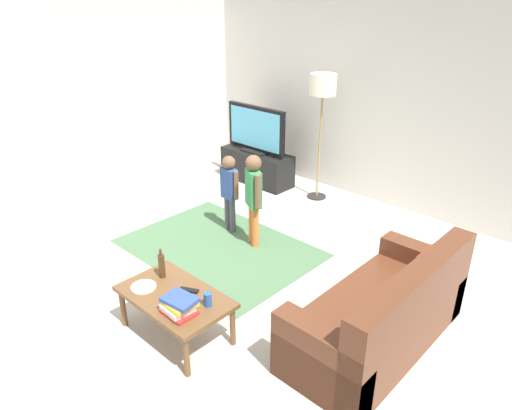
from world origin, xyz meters
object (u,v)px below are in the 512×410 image
(floor_lamp, at_px, (323,92))
(soda_can, at_px, (208,299))
(child_center, at_px, (254,192))
(tv, at_px, (256,130))
(book_stack, at_px, (179,305))
(bottle, at_px, (162,265))
(coffee_table, at_px, (175,299))
(tv_stand, at_px, (257,167))
(tv_remote, at_px, (189,290))
(plate, at_px, (144,287))
(child_near_tv, at_px, (229,187))
(couch, at_px, (385,318))

(floor_lamp, distance_m, soda_can, 3.60)
(child_center, height_order, soda_can, child_center)
(tv, bearing_deg, book_stack, -55.61)
(floor_lamp, height_order, bottle, floor_lamp)
(child_center, distance_m, coffee_table, 1.79)
(tv_stand, height_order, floor_lamp, floor_lamp)
(child_center, relative_size, tv_remote, 6.60)
(tv_stand, bearing_deg, bottle, -60.89)
(tv, relative_size, coffee_table, 1.10)
(tv_stand, relative_size, coffee_table, 1.20)
(tv, relative_size, child_center, 0.98)
(tv, bearing_deg, soda_can, -52.56)
(book_stack, bearing_deg, plate, -179.94)
(coffee_table, bearing_deg, tv_remote, 67.38)
(child_near_tv, xyz_separation_m, book_stack, (1.32, -1.82, -0.11))
(floor_lamp, relative_size, child_center, 1.59)
(soda_can, height_order, plate, soda_can)
(book_stack, distance_m, tv_remote, 0.30)
(child_near_tv, bearing_deg, tv_stand, 121.92)
(child_near_tv, bearing_deg, child_center, -6.47)
(soda_can, distance_m, plate, 0.64)
(child_near_tv, relative_size, coffee_table, 0.99)
(child_near_tv, height_order, tv_remote, child_near_tv)
(tv_stand, bearing_deg, couch, -30.89)
(book_stack, distance_m, soda_can, 0.24)
(child_center, bearing_deg, floor_lamp, 100.05)
(floor_lamp, xyz_separation_m, bottle, (0.63, -3.20, -1.01))
(child_center, height_order, coffee_table, child_center)
(coffee_table, height_order, book_stack, book_stack)
(couch, bearing_deg, tv, 149.37)
(plate, bearing_deg, child_center, 101.36)
(tv_stand, xyz_separation_m, child_center, (1.36, -1.50, 0.43))
(child_center, relative_size, soda_can, 9.35)
(child_near_tv, distance_m, plate, 2.00)
(book_stack, bearing_deg, tv, 124.39)
(soda_can, bearing_deg, child_near_tv, 131.51)
(tv_stand, bearing_deg, plate, -62.27)
(couch, bearing_deg, tv_stand, 149.11)
(couch, relative_size, plate, 8.18)
(tv_stand, relative_size, book_stack, 4.12)
(tv, xyz_separation_m, child_near_tv, (0.90, -1.43, -0.25))
(child_center, xyz_separation_m, bottle, (0.33, -1.54, -0.14))
(tv_remote, bearing_deg, coffee_table, -139.92)
(bottle, bearing_deg, soda_can, 0.00)
(book_stack, bearing_deg, soda_can, 66.57)
(bottle, bearing_deg, tv, 119.28)
(child_near_tv, bearing_deg, plate, -65.87)
(plate, bearing_deg, soda_can, 20.14)
(tv_stand, relative_size, tv, 1.09)
(soda_can, bearing_deg, floor_lamp, 111.31)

